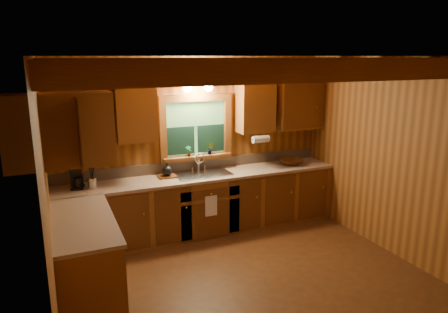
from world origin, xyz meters
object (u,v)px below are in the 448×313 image
sink (203,177)px  cutting_board (167,176)px  coffee_maker (77,178)px  wicker_basket (290,162)px

sink → cutting_board: (-0.52, 0.06, 0.06)m
sink → coffee_maker: (-1.74, 0.05, 0.18)m
wicker_basket → cutting_board: bearing=177.6°
coffee_maker → wicker_basket: bearing=12.1°
sink → coffee_maker: bearing=178.5°
sink → coffee_maker: sink is taller
sink → cutting_board: size_ratio=3.22×
coffee_maker → cutting_board: size_ratio=1.11×
sink → wicker_basket: (1.50, -0.03, 0.09)m
sink → coffee_maker: size_ratio=2.90×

